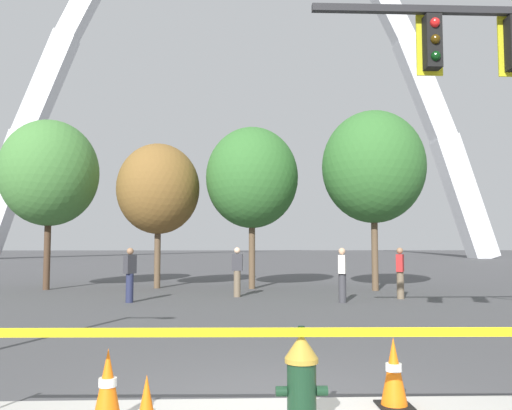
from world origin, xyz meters
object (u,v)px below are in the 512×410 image
at_px(fire_hydrant, 301,386).
at_px(traffic_cone_curb_edge, 108,388).
at_px(traffic_cone_mid_sidewalk, 394,373).
at_px(pedestrian_standing_center, 342,274).
at_px(monument_arch, 238,69).
at_px(pedestrian_walking_left, 400,272).
at_px(pedestrian_walking_right, 130,274).
at_px(pedestrian_near_trees, 237,271).

bearing_deg(fire_hydrant, traffic_cone_curb_edge, 167.58).
distance_m(traffic_cone_mid_sidewalk, pedestrian_standing_center, 9.88).
bearing_deg(traffic_cone_mid_sidewalk, monument_arch, 91.42).
xyz_separation_m(monument_arch, pedestrian_walking_left, (4.79, -42.84, -20.83)).
bearing_deg(pedestrian_walking_left, pedestrian_walking_right, -175.33).
bearing_deg(traffic_cone_mid_sidewalk, pedestrian_walking_right, 115.31).
height_order(fire_hydrant, traffic_cone_mid_sidewalk, fire_hydrant).
distance_m(monument_arch, pedestrian_standing_center, 48.56).
bearing_deg(fire_hydrant, pedestrian_near_trees, 92.34).
distance_m(fire_hydrant, traffic_cone_mid_sidewalk, 1.41).
bearing_deg(monument_arch, pedestrian_walking_left, -83.62).
height_order(pedestrian_walking_left, pedestrian_walking_right, same).
xyz_separation_m(monument_arch, pedestrian_walking_right, (-3.42, -43.51, -20.83)).
height_order(traffic_cone_mid_sidewalk, pedestrian_near_trees, pedestrian_near_trees).
bearing_deg(pedestrian_walking_left, fire_hydrant, -111.51).
height_order(fire_hydrant, pedestrian_near_trees, pedestrian_near_trees).
relative_size(fire_hydrant, pedestrian_walking_right, 0.62).
bearing_deg(traffic_cone_curb_edge, pedestrian_standing_center, 67.01).
height_order(monument_arch, pedestrian_walking_right, monument_arch).
bearing_deg(pedestrian_walking_right, pedestrian_near_trees, 25.37).
relative_size(monument_arch, pedestrian_walking_left, 36.89).
bearing_deg(pedestrian_standing_center, traffic_cone_mid_sidewalk, -98.49).
distance_m(fire_hydrant, monument_arch, 58.39).
relative_size(traffic_cone_mid_sidewalk, pedestrian_walking_left, 0.46).
bearing_deg(pedestrian_walking_left, monument_arch, 96.38).
relative_size(pedestrian_walking_left, pedestrian_near_trees, 1.00).
xyz_separation_m(traffic_cone_mid_sidewalk, pedestrian_walking_left, (3.47, 10.70, 0.46)).
distance_m(traffic_cone_curb_edge, pedestrian_standing_center, 11.14).
xyz_separation_m(traffic_cone_mid_sidewalk, pedestrian_near_trees, (-1.60, 11.52, 0.46)).
bearing_deg(pedestrian_near_trees, pedestrian_walking_left, -9.20).
bearing_deg(traffic_cone_curb_edge, pedestrian_near_trees, 83.87).
xyz_separation_m(monument_arch, pedestrian_standing_center, (2.78, -43.78, -20.83)).
height_order(traffic_cone_mid_sidewalk, pedestrian_standing_center, pedestrian_standing_center).
bearing_deg(monument_arch, pedestrian_walking_right, -94.49).
xyz_separation_m(fire_hydrant, pedestrian_near_trees, (-0.51, 12.40, 0.35)).
xyz_separation_m(traffic_cone_curb_edge, pedestrian_walking_right, (-1.85, 10.51, 0.46)).
height_order(monument_arch, pedestrian_standing_center, monument_arch).
bearing_deg(pedestrian_walking_right, monument_arch, 85.51).
bearing_deg(pedestrian_near_trees, pedestrian_standing_center, -29.95).
relative_size(fire_hydrant, monument_arch, 0.02).
relative_size(traffic_cone_curb_edge, pedestrian_walking_right, 0.46).
relative_size(fire_hydrant, pedestrian_walking_left, 0.62).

